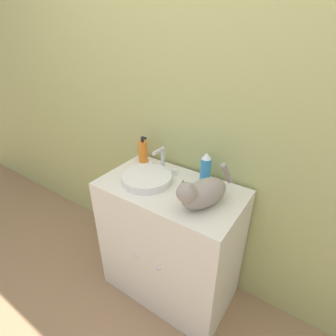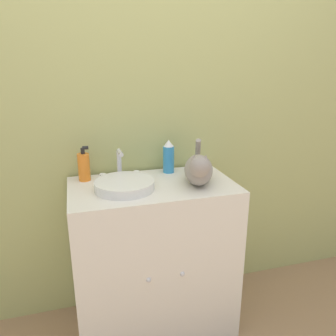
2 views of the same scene
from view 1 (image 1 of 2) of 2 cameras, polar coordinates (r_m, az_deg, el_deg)
ground_plane at (r=1.96m, az=-3.93°, el=-28.58°), size 8.00×8.00×0.00m
wall_back at (r=1.53m, az=6.59°, el=13.66°), size 6.00×0.05×2.50m
vanity_cabinet at (r=1.75m, az=0.47°, el=-15.77°), size 0.82×0.49×0.84m
sink_basin at (r=1.52m, az=-4.58°, el=-2.23°), size 0.29×0.29×0.04m
faucet at (r=1.60m, az=-1.36°, el=1.59°), size 0.21×0.11×0.16m
cat at (r=1.31m, az=7.38°, el=-5.30°), size 0.23×0.37×0.20m
soap_bottle at (r=1.72m, az=-5.49°, el=3.64°), size 0.06×0.06×0.18m
spray_bottle at (r=1.50m, az=8.20°, el=0.04°), size 0.06×0.06×0.18m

